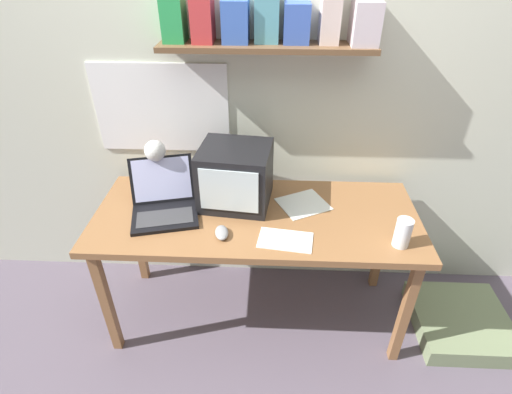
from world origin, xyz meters
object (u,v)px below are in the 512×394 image
object	(u,v)px
crt_monitor	(235,176)
computer_mouse	(222,233)
printed_handout	(285,240)
floor_cushion	(460,322)
corner_desk	(256,224)
laptop	(164,200)
juice_glass	(402,234)
desk_lamp	(158,158)
open_notebook	(303,204)

from	to	relation	value
crt_monitor	computer_mouse	world-z (taller)	crt_monitor
printed_handout	floor_cushion	distance (m)	1.22
corner_desk	printed_handout	world-z (taller)	printed_handout
laptop	juice_glass	size ratio (longest dim) A/B	2.89
desk_lamp	juice_glass	bearing A→B (deg)	1.74
desk_lamp	computer_mouse	bearing A→B (deg)	-24.20
laptop	printed_handout	distance (m)	0.63
corner_desk	desk_lamp	xyz separation A→B (m)	(-0.50, 0.16, 0.28)
corner_desk	computer_mouse	xyz separation A→B (m)	(-0.15, -0.17, 0.08)
computer_mouse	floor_cushion	distance (m)	1.47
desk_lamp	open_notebook	world-z (taller)	desk_lamp
crt_monitor	floor_cushion	bearing A→B (deg)	-1.18
crt_monitor	printed_handout	world-z (taller)	crt_monitor
crt_monitor	printed_handout	distance (m)	0.42
computer_mouse	printed_handout	size ratio (longest dim) A/B	0.44
crt_monitor	laptop	size ratio (longest dim) A/B	0.94
corner_desk	floor_cushion	world-z (taller)	corner_desk
laptop	open_notebook	bearing A→B (deg)	-7.02
crt_monitor	laptop	distance (m)	0.37
desk_lamp	laptop	bearing A→B (deg)	-53.44
crt_monitor	corner_desk	bearing A→B (deg)	-38.91
laptop	printed_handout	world-z (taller)	laptop
juice_glass	computer_mouse	xyz separation A→B (m)	(-0.80, 0.03, -0.05)
printed_handout	juice_glass	bearing A→B (deg)	-0.77
corner_desk	laptop	world-z (taller)	laptop
crt_monitor	desk_lamp	size ratio (longest dim) A/B	1.19
desk_lamp	floor_cushion	bearing A→B (deg)	11.62
juice_glass	computer_mouse	bearing A→B (deg)	177.89
crt_monitor	desk_lamp	distance (m)	0.40
corner_desk	juice_glass	size ratio (longest dim) A/B	11.69
corner_desk	open_notebook	distance (m)	0.26
juice_glass	floor_cushion	xyz separation A→B (m)	(0.50, 0.14, -0.73)
laptop	desk_lamp	bearing A→B (deg)	93.59
juice_glass	laptop	bearing A→B (deg)	168.98
laptop	desk_lamp	distance (m)	0.22
floor_cushion	computer_mouse	bearing A→B (deg)	-175.09
open_notebook	crt_monitor	bearing A→B (deg)	177.36
corner_desk	laptop	size ratio (longest dim) A/B	4.04
computer_mouse	open_notebook	bearing A→B (deg)	34.65
crt_monitor	laptop	bearing A→B (deg)	-157.99
crt_monitor	laptop	xyz separation A→B (m)	(-0.35, -0.10, -0.09)
crt_monitor	floor_cushion	size ratio (longest dim) A/B	0.74
corner_desk	printed_handout	xyz separation A→B (m)	(0.14, -0.20, 0.07)
corner_desk	desk_lamp	distance (m)	0.60
open_notebook	floor_cushion	xyz separation A→B (m)	(0.92, -0.15, -0.67)
juice_glass	floor_cushion	bearing A→B (deg)	15.66
printed_handout	open_notebook	distance (m)	0.30
crt_monitor	printed_handout	size ratio (longest dim) A/B	1.43
computer_mouse	floor_cushion	xyz separation A→B (m)	(1.30, 0.11, -0.68)
laptop	desk_lamp	world-z (taller)	desk_lamp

